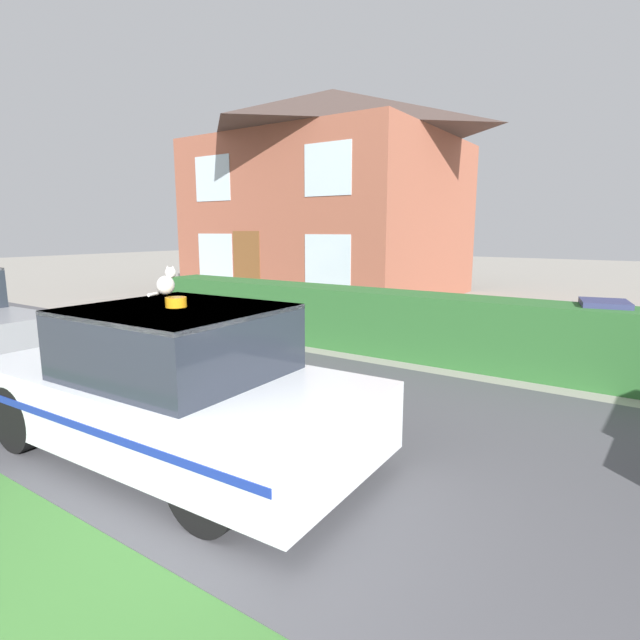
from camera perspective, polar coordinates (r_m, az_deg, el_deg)
name	(u,v)px	position (r m, az deg, el deg)	size (l,w,h in m)	color
road_strip	(362,434)	(5.42, 4.83, -12.88)	(28.00, 5.12, 0.01)	#4C4C51
garden_hedge	(391,323)	(8.74, 8.13, -0.31)	(10.67, 0.85, 1.09)	#2D662D
police_car	(172,386)	(4.99, -16.52, -7.19)	(4.11, 1.93, 1.52)	black
cat	(167,283)	(4.92, -17.14, 4.04)	(0.20, 0.32, 0.27)	silver
house_left	(332,193)	(16.85, 1.41, 14.31)	(7.75, 7.03, 6.52)	#93513D
wheelie_bin	(601,341)	(8.09, 29.43, -2.10)	(0.73, 0.81, 1.16)	#474C8C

